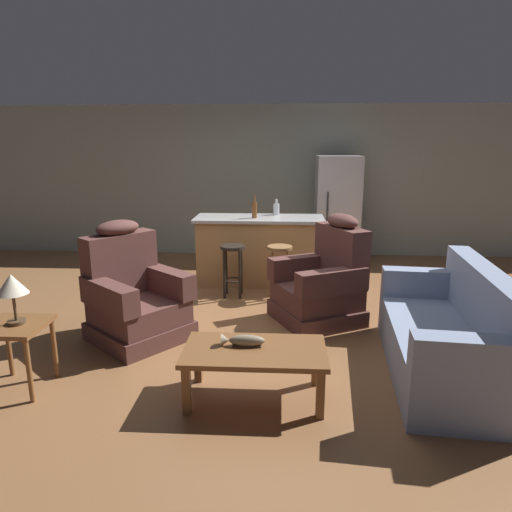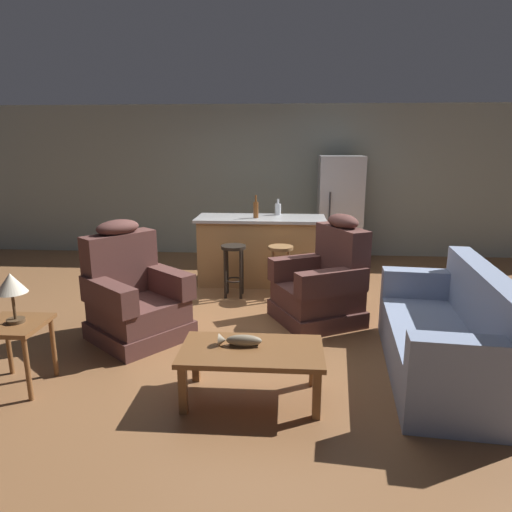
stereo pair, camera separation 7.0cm
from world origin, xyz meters
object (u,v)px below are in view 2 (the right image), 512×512
object	(u,v)px
coffee_table	(252,355)
refrigerator	(339,211)
couch	(449,338)
end_table	(15,334)
bottle_tall_green	(278,209)
bar_stool_right	(281,262)
bottle_short_amber	(256,209)
table_lamp	(11,286)
recliner_near_island	(323,284)
bar_stool_left	(234,261)
fish_figurine	(240,341)
recliner_near_lamp	(134,297)
kitchen_island	(261,250)

from	to	relation	value
coffee_table	refrigerator	distance (m)	4.45
couch	end_table	xyz separation A→B (m)	(-3.57, -0.45, 0.12)
refrigerator	bottle_tall_green	bearing A→B (deg)	-135.60
bar_stool_right	bottle_short_amber	size ratio (longest dim) A/B	2.17
table_lamp	recliner_near_island	bearing A→B (deg)	32.47
bar_stool_left	bottle_tall_green	xyz separation A→B (m)	(0.55, 0.86, 0.56)
bottle_short_amber	table_lamp	bearing A→B (deg)	-120.22
fish_figurine	bottle_tall_green	distance (m)	3.32
refrigerator	bottle_short_amber	size ratio (longest dim) A/B	5.61
recliner_near_lamp	kitchen_island	size ratio (longest dim) A/B	0.67
bottle_short_amber	end_table	bearing A→B (deg)	-120.43
recliner_near_island	bottle_tall_green	distance (m)	1.82
end_table	bar_stool_left	distance (m)	2.83
couch	table_lamp	size ratio (longest dim) A/B	4.81
coffee_table	couch	bearing A→B (deg)	16.80
couch	bar_stool_left	world-z (taller)	couch
couch	bar_stool_right	xyz separation A→B (m)	(-1.47, 1.95, 0.13)
couch	bar_stool_right	world-z (taller)	couch
end_table	bar_stool_right	world-z (taller)	bar_stool_right
end_table	bar_stool_right	bearing A→B (deg)	48.87
recliner_near_island	kitchen_island	size ratio (longest dim) A/B	0.67
recliner_near_island	refrigerator	bearing A→B (deg)	-125.98
fish_figurine	refrigerator	world-z (taller)	refrigerator
fish_figurine	table_lamp	size ratio (longest dim) A/B	0.83
coffee_table	couch	distance (m)	1.73
kitchen_island	bottle_tall_green	xyz separation A→B (m)	(0.23, 0.23, 0.56)
recliner_near_island	bottle_tall_green	size ratio (longest dim) A/B	5.26
couch	end_table	size ratio (longest dim) A/B	3.52
recliner_near_island	bottle_short_amber	bearing A→B (deg)	-83.66
recliner_near_island	bar_stool_left	size ratio (longest dim) A/B	1.76
couch	recliner_near_island	size ratio (longest dim) A/B	1.64
coffee_table	bar_stool_left	xyz separation A→B (m)	(-0.43, 2.45, 0.11)
coffee_table	bottle_tall_green	xyz separation A→B (m)	(0.12, 3.32, 0.67)
coffee_table	end_table	bearing A→B (deg)	178.57
recliner_near_lamp	bar_stool_right	world-z (taller)	recliner_near_lamp
bottle_short_amber	bar_stool_left	bearing A→B (deg)	-113.89
table_lamp	bar_stool_left	distance (m)	2.84
bar_stool_left	bottle_short_amber	distance (m)	0.86
recliner_near_lamp	refrigerator	xyz separation A→B (m)	(2.40, 3.17, 0.46)
end_table	refrigerator	bearing A→B (deg)	54.45
kitchen_island	bottle_short_amber	distance (m)	0.60
fish_figurine	recliner_near_lamp	xyz separation A→B (m)	(-1.20, 1.06, -0.04)
couch	recliner_near_lamp	distance (m)	3.01
fish_figurine	kitchen_island	size ratio (longest dim) A/B	0.19
bottle_tall_green	bar_stool_left	bearing A→B (deg)	-122.27
kitchen_island	bar_stool_right	distance (m)	0.70
recliner_near_island	kitchen_island	world-z (taller)	recliner_near_island
kitchen_island	refrigerator	size ratio (longest dim) A/B	1.02
coffee_table	bottle_short_amber	bearing A→B (deg)	93.41
fish_figurine	end_table	xyz separation A→B (m)	(-1.82, -0.00, -0.00)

